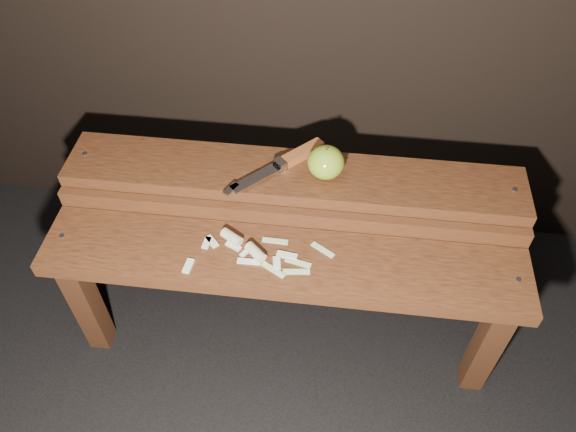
# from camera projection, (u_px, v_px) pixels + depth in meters

# --- Properties ---
(ground) EXTENTS (60.00, 60.00, 0.00)m
(ground) POSITION_uv_depth(u_px,v_px,m) (286.00, 329.00, 1.71)
(ground) COLOR black
(bench_front_tier) EXTENTS (1.20, 0.20, 0.42)m
(bench_front_tier) POSITION_uv_depth(u_px,v_px,m) (282.00, 277.00, 1.41)
(bench_front_tier) COLOR #371C0D
(bench_front_tier) RESTS_ON ground
(bench_rear_tier) EXTENTS (1.20, 0.21, 0.50)m
(bench_rear_tier) POSITION_uv_depth(u_px,v_px,m) (293.00, 196.00, 1.51)
(bench_rear_tier) COLOR #371C0D
(bench_rear_tier) RESTS_ON ground
(apple) EXTENTS (0.09, 0.09, 0.10)m
(apple) POSITION_uv_depth(u_px,v_px,m) (326.00, 162.00, 1.41)
(apple) COLOR olive
(apple) RESTS_ON bench_rear_tier
(knife) EXTENTS (0.24, 0.23, 0.03)m
(knife) POSITION_uv_depth(u_px,v_px,m) (291.00, 159.00, 1.46)
(knife) COLOR brown
(knife) RESTS_ON bench_rear_tier
(apple_scraps) EXTENTS (0.36, 0.14, 0.03)m
(apple_scraps) POSITION_uv_depth(u_px,v_px,m) (250.00, 249.00, 1.37)
(apple_scraps) COLOR beige
(apple_scraps) RESTS_ON bench_front_tier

